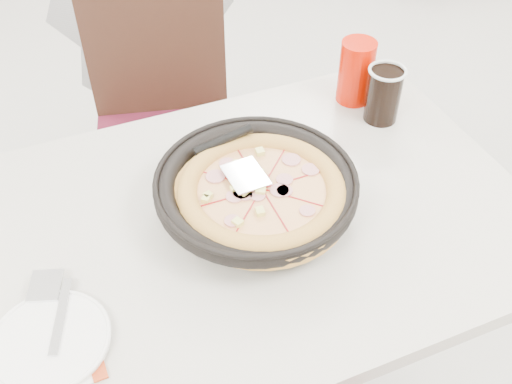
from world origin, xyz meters
name	(u,v)px	position (x,y,z in m)	size (l,w,h in m)	color
floor	(131,308)	(0.00, 0.00, 0.00)	(7.00, 7.00, 0.00)	#A8A7A3
main_table	(242,322)	(0.23, -0.42, 0.38)	(1.20, 0.80, 0.75)	beige
chair_far	(166,143)	(0.23, 0.20, 0.47)	(0.42, 0.42, 0.95)	black
trivet	(251,207)	(0.26, -0.42, 0.77)	(0.13, 0.13, 0.04)	black
pizza_pan	(256,195)	(0.27, -0.41, 0.79)	(0.32, 0.32, 0.01)	black
pizza	(262,197)	(0.27, -0.44, 0.81)	(0.35, 0.35, 0.02)	gold
pizza_server	(245,175)	(0.25, -0.40, 0.84)	(0.07, 0.09, 0.00)	silver
napkin	(45,353)	(-0.18, -0.59, 0.75)	(0.17, 0.17, 0.00)	white
side_plate	(50,342)	(-0.17, -0.58, 0.76)	(0.20, 0.20, 0.01)	white
fork	(61,315)	(-0.14, -0.54, 0.77)	(0.01, 0.16, 0.00)	silver
cola_glass	(383,96)	(0.67, -0.24, 0.81)	(0.08, 0.08, 0.13)	black
red_cup	(356,72)	(0.65, -0.15, 0.83)	(0.09, 0.09, 0.16)	#C81200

